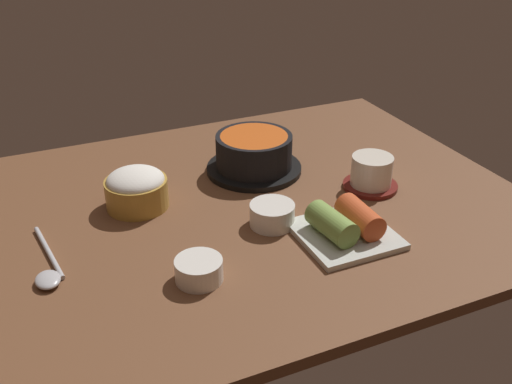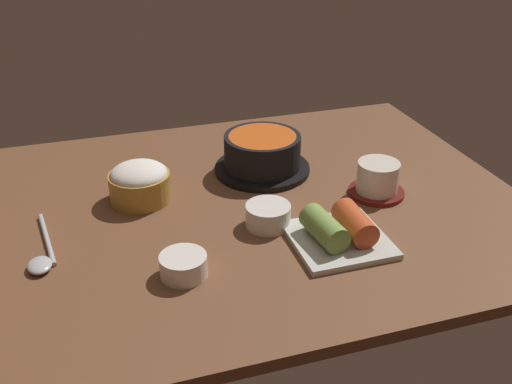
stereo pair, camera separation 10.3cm
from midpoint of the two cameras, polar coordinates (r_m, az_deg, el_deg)
dining_table at (r=106.12cm, az=-4.21°, el=-1.71°), size 100.00×76.00×2.00cm
stone_pot at (r=115.42cm, az=-2.75°, el=3.62°), size 18.63×18.63×7.53cm
rice_bowl at (r=106.20cm, az=-14.17°, el=0.27°), size 10.92×10.92×7.05cm
tea_cup_with_saucer at (r=110.50cm, az=8.42°, el=1.74°), size 10.16×10.16×6.35cm
banchan_cup_center at (r=98.40cm, az=-1.44°, el=-2.22°), size 7.55×7.55×3.81cm
kimchi_plate at (r=95.51cm, az=5.54°, el=-3.36°), size 14.89×14.89×5.33cm
side_bowl_near at (r=86.91cm, az=-8.93°, el=-7.45°), size 7.01×7.01×3.37cm
spoon at (r=94.68cm, az=-22.34°, el=-7.08°), size 4.20×17.85×1.35cm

